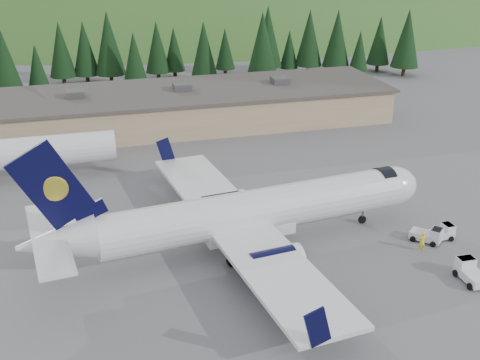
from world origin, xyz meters
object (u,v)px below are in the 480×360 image
baggage_tug_b (429,235)px  baggage_tug_c (470,272)px  baggage_tug_a (441,233)px  airliner (246,214)px  ramp_worker (422,241)px  terminal_building (149,109)px

baggage_tug_b → baggage_tug_c: size_ratio=0.97×
baggage_tug_a → baggage_tug_b: size_ratio=0.90×
baggage_tug_a → baggage_tug_c: 7.09m
airliner → baggage_tug_b: bearing=-19.1°
baggage_tug_a → ramp_worker: (-3.00, -1.53, 0.31)m
airliner → baggage_tug_b: (16.60, -3.57, -2.67)m
baggage_tug_b → baggage_tug_c: (-0.24, -6.68, 0.07)m
baggage_tug_b → baggage_tug_c: bearing=-43.7°
baggage_tug_b → baggage_tug_c: baggage_tug_c is taller
baggage_tug_c → ramp_worker: bearing=14.6°
airliner → ramp_worker: bearing=-25.0°
baggage_tug_a → ramp_worker: bearing=-154.7°
baggage_tug_c → terminal_building: bearing=23.7°
airliner → baggage_tug_a: (18.07, -3.36, -2.70)m
baggage_tug_b → terminal_building: size_ratio=0.04×
baggage_tug_b → terminal_building: terminal_building is taller
baggage_tug_c → terminal_building: size_ratio=0.04×
airliner → baggage_tug_c: bearing=-39.1°
baggage_tug_a → baggage_tug_b: 1.48m
terminal_building → ramp_worker: size_ratio=37.37×
baggage_tug_a → ramp_worker: 3.38m
baggage_tug_c → ramp_worker: (-1.30, 5.35, 0.21)m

